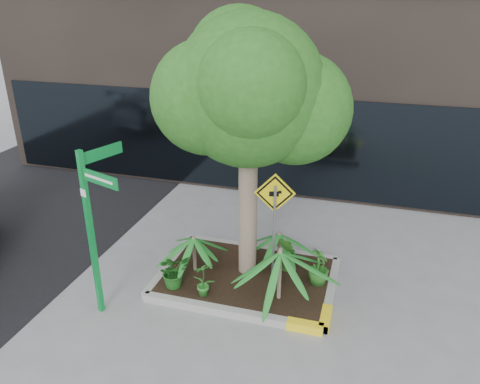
# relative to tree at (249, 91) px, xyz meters

# --- Properties ---
(ground) EXTENTS (80.00, 80.00, 0.00)m
(ground) POSITION_rel_tree_xyz_m (-0.16, -0.48, -3.62)
(ground) COLOR gray
(ground) RESTS_ON ground
(planter) EXTENTS (3.35, 2.36, 0.15)m
(planter) POSITION_rel_tree_xyz_m (0.07, -0.21, -3.51)
(planter) COLOR #9E9E99
(planter) RESTS_ON ground
(tree) EXTENTS (3.30, 2.93, 4.95)m
(tree) POSITION_rel_tree_xyz_m (0.00, 0.00, 0.00)
(tree) COLOR gray
(tree) RESTS_ON ground
(palm_front) EXTENTS (1.11, 1.11, 1.23)m
(palm_front) POSITION_rel_tree_xyz_m (0.77, -0.72, -2.54)
(palm_front) COLOR gray
(palm_front) RESTS_ON ground
(palm_left) EXTENTS (0.82, 0.82, 0.91)m
(palm_left) POSITION_rel_tree_xyz_m (-0.99, -0.28, -2.78)
(palm_left) COLOR gray
(palm_left) RESTS_ON ground
(palm_back) EXTENTS (0.79, 0.79, 0.88)m
(palm_back) POSITION_rel_tree_xyz_m (0.53, 0.39, -2.81)
(palm_back) COLOR gray
(palm_back) RESTS_ON ground
(shrub_a) EXTENTS (0.81, 0.81, 0.64)m
(shrub_a) POSITION_rel_tree_xyz_m (-1.14, -0.91, -3.15)
(shrub_a) COLOR #1B5418
(shrub_a) RESTS_ON planter
(shrub_b) EXTENTS (0.48, 0.48, 0.69)m
(shrub_b) POSITION_rel_tree_xyz_m (1.37, -0.08, -3.12)
(shrub_b) COLOR #25651E
(shrub_b) RESTS_ON planter
(shrub_c) EXTENTS (0.52, 0.52, 0.70)m
(shrub_c) POSITION_rel_tree_xyz_m (-0.52, -1.03, -3.12)
(shrub_c) COLOR #287725
(shrub_c) RESTS_ON planter
(shrub_d) EXTENTS (0.56, 0.56, 0.75)m
(shrub_d) POSITION_rel_tree_xyz_m (0.75, 0.18, -3.09)
(shrub_d) COLOR #265D1B
(shrub_d) RESTS_ON planter
(street_sign_post) EXTENTS (0.83, 1.05, 2.94)m
(street_sign_post) POSITION_rel_tree_xyz_m (-2.09, -1.72, -1.80)
(street_sign_post) COLOR #0D9039
(street_sign_post) RESTS_ON ground
(cattle_sign) EXTENTS (0.68, 0.26, 2.25)m
(cattle_sign) POSITION_rel_tree_xyz_m (0.60, -0.49, -1.94)
(cattle_sign) COLOR slate
(cattle_sign) RESTS_ON ground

